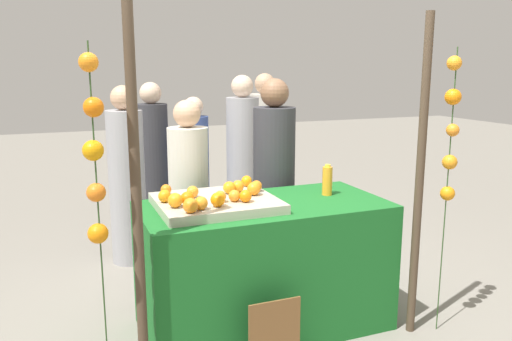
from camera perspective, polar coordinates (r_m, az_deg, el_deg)
The scene contains 32 objects.
ground_plane at distance 3.81m, azimuth 0.87°, elevation -16.67°, with size 24.00×24.00×0.00m, color gray.
stall_counter at distance 3.62m, azimuth 0.90°, elevation -10.47°, with size 1.66×0.82×0.89m, color #196023.
orange_tray at distance 3.39m, azimuth -4.43°, elevation -3.61°, with size 0.77×0.66×0.06m, color #B2AD99.
orange_0 at distance 3.19m, azimuth -8.93°, elevation -3.28°, with size 0.09×0.09×0.09m, color orange.
orange_1 at distance 3.54m, azimuth -2.00°, elevation -1.74°, with size 0.08×0.08×0.08m, color orange.
orange_2 at distance 3.49m, azimuth -2.98°, elevation -1.91°, with size 0.09×0.09×0.09m, color orange.
orange_3 at distance 3.24m, azimuth -7.60°, elevation -3.07°, with size 0.09×0.09×0.09m, color orange.
orange_4 at distance 3.28m, azimuth -1.17°, elevation -2.85°, with size 0.08×0.08×0.08m, color orange.
orange_5 at distance 3.29m, azimuth -2.40°, elevation -2.81°, with size 0.08×0.08×0.08m, color orange.
orange_6 at distance 3.71m, azimuth -1.04°, elevation -1.16°, with size 0.08×0.08×0.08m, color orange.
orange_7 at distance 3.06m, azimuth -7.26°, elevation -3.87°, with size 0.09×0.09×0.09m, color orange.
orange_8 at distance 3.18m, azimuth -4.26°, elevation -3.24°, with size 0.09×0.09×0.09m, color orange.
orange_9 at distance 3.51m, azimuth -9.93°, elevation -2.10°, with size 0.07×0.07×0.07m, color orange.
orange_10 at distance 3.41m, azimuth -7.03°, elevation -2.35°, with size 0.08×0.08×0.08m, color orange.
orange_11 at distance 3.12m, azimuth -6.11°, elevation -3.62°, with size 0.08×0.08×0.08m, color orange.
orange_12 at distance 3.55m, azimuth 0.06°, elevation -1.73°, with size 0.08×0.08×0.08m, color orange.
orange_13 at distance 3.32m, azimuth -10.08°, elevation -2.81°, with size 0.08×0.08×0.08m, color orange.
orange_14 at distance 3.45m, azimuth -0.25°, elevation -2.03°, with size 0.09×0.09×0.09m, color orange.
orange_15 at distance 3.28m, azimuth -3.97°, elevation -2.89°, with size 0.08×0.08×0.08m, color orange.
juice_bottle at distance 3.72m, azimuth 7.90°, elevation -1.11°, with size 0.07×0.07×0.22m.
chalkboard_sign at distance 3.20m, azimuth 2.00°, elevation -17.95°, with size 0.33×0.03×0.47m.
vendor_left at distance 4.07m, azimuth -7.39°, elevation -3.93°, with size 0.31×0.31×1.55m.
vendor_right at distance 4.25m, azimuth 2.00°, elevation -2.17°, with size 0.34×0.34×1.70m.
crowd_person_0 at distance 5.48m, azimuth -11.28°, elevation 0.40°, with size 0.33×0.33×1.64m.
crowd_person_1 at distance 5.45m, azimuth -6.76°, elevation -0.27°, with size 0.30×0.30×1.49m.
crowd_person_2 at distance 6.00m, azimuth 0.96°, elevation 1.92°, with size 0.34×0.34×1.72m.
crowd_person_3 at distance 5.47m, azimuth -1.48°, elevation 0.94°, with size 0.34×0.34×1.71m.
crowd_person_4 at distance 4.84m, azimuth -14.08°, elevation -1.22°, with size 0.33×0.33×1.63m.
canopy_post_left at distance 2.78m, azimuth -13.05°, elevation -4.12°, with size 0.06×0.06×2.13m, color #473828.
canopy_post_right at distance 3.53m, azimuth 17.65°, elevation -1.04°, with size 0.06×0.06×2.13m, color #473828.
garland_strand_left at distance 2.63m, azimuth -17.46°, elevation 1.40°, with size 0.12×0.11×1.92m.
garland_strand_right at distance 3.55m, azimuth 20.79°, elevation 4.07°, with size 0.11×0.11×1.92m.
Camera 1 is at (-1.30, -3.10, 1.80)m, focal length 36.14 mm.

